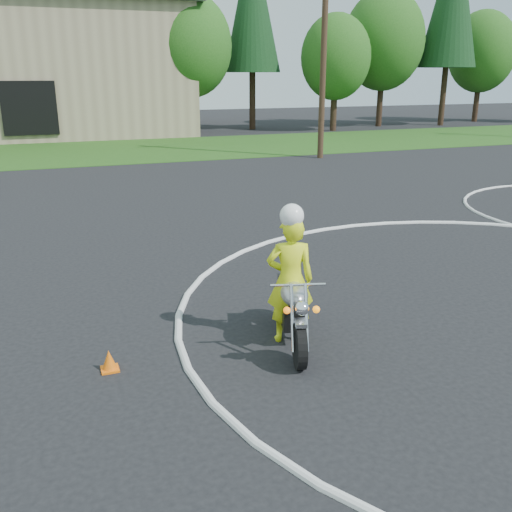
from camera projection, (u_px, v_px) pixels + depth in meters
name	position (u px, v px, depth m)	size (l,w,h in m)	color
grass_strip	(189.00, 148.00, 31.24)	(120.00, 10.00, 0.02)	#1E4714
primary_motorcycle	(293.00, 309.00, 8.44)	(0.98, 2.14, 1.15)	black
rider_primary_grp	(290.00, 276.00, 8.42)	(0.81, 0.64, 2.14)	#E6F319
treeline	(361.00, 34.00, 40.92)	(38.20, 8.10, 14.52)	#382619
utility_poles	(324.00, 43.00, 25.96)	(41.60, 1.12, 10.00)	#473321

